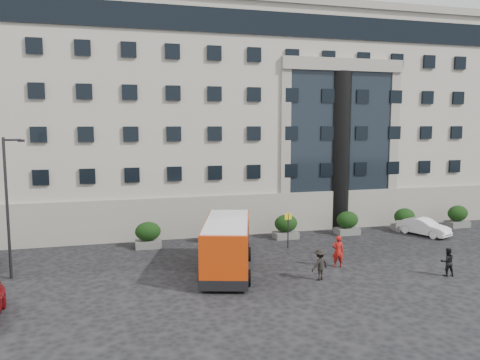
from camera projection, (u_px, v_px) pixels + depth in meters
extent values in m
plane|color=black|center=(229.00, 277.00, 26.76)|extent=(120.00, 120.00, 0.00)
cube|color=#A5A091|center=(234.00, 122.00, 48.34)|extent=(44.00, 24.00, 18.00)
cylinder|color=black|center=(339.00, 151.00, 38.98)|extent=(1.80, 1.80, 13.00)
cube|color=#545452|center=(148.00, 244.00, 33.17)|extent=(1.80, 1.20, 0.50)
ellipsoid|color=black|center=(148.00, 231.00, 33.06)|extent=(1.80, 1.26, 1.34)
cube|color=#545452|center=(220.00, 239.00, 34.52)|extent=(1.80, 1.20, 0.50)
ellipsoid|color=black|center=(220.00, 227.00, 34.41)|extent=(1.80, 1.26, 1.34)
cube|color=#545452|center=(286.00, 235.00, 35.87)|extent=(1.80, 1.20, 0.50)
ellipsoid|color=black|center=(286.00, 223.00, 35.76)|extent=(1.80, 1.26, 1.34)
cube|color=#545452|center=(347.00, 231.00, 37.22)|extent=(1.80, 1.20, 0.50)
ellipsoid|color=black|center=(347.00, 220.00, 37.11)|extent=(1.80, 1.26, 1.34)
cube|color=#545452|center=(404.00, 227.00, 38.57)|extent=(1.80, 1.20, 0.50)
ellipsoid|color=black|center=(404.00, 216.00, 38.46)|extent=(1.80, 1.26, 1.34)
cube|color=#545452|center=(457.00, 224.00, 39.92)|extent=(1.80, 1.20, 0.50)
ellipsoid|color=black|center=(458.00, 213.00, 39.81)|extent=(1.80, 1.26, 1.34)
cylinder|color=#262628|center=(7.00, 209.00, 26.04)|extent=(0.16, 0.16, 8.00)
cylinder|color=#262628|center=(12.00, 140.00, 25.71)|extent=(0.90, 0.12, 0.12)
cube|color=black|center=(21.00, 141.00, 25.83)|extent=(0.35, 0.18, 0.14)
cylinder|color=#262628|center=(288.00, 231.00, 32.83)|extent=(0.08, 0.08, 2.50)
cube|color=yellow|center=(288.00, 216.00, 32.71)|extent=(0.50, 0.06, 0.45)
cube|color=#C03409|center=(227.00, 242.00, 27.47)|extent=(4.53, 7.80, 2.51)
cube|color=black|center=(227.00, 265.00, 27.63)|extent=(4.58, 7.85, 0.55)
cube|color=black|center=(227.00, 238.00, 27.44)|extent=(4.12, 6.26, 1.11)
cube|color=silver|center=(227.00, 222.00, 27.32)|extent=(4.30, 7.41, 0.18)
cylinder|color=black|center=(201.00, 277.00, 25.31)|extent=(0.52, 0.94, 0.90)
cylinder|color=black|center=(248.00, 278.00, 25.25)|extent=(0.52, 0.94, 0.90)
cylinder|color=black|center=(209.00, 254.00, 30.00)|extent=(0.52, 0.94, 0.90)
cylinder|color=black|center=(249.00, 254.00, 29.94)|extent=(0.52, 0.94, 0.90)
cube|color=maroon|center=(25.00, 216.00, 36.32)|extent=(3.12, 4.23, 2.67)
cube|color=maroon|center=(26.00, 228.00, 33.89)|extent=(2.62, 2.11, 1.81)
cube|color=black|center=(26.00, 225.00, 33.18)|extent=(2.01, 0.49, 0.85)
cylinder|color=black|center=(9.00, 240.00, 33.57)|extent=(0.44, 0.93, 0.90)
cylinder|color=black|center=(44.00, 237.00, 34.58)|extent=(0.44, 0.93, 0.90)
cylinder|color=black|center=(9.00, 230.00, 36.72)|extent=(0.44, 0.93, 0.90)
cylinder|color=black|center=(42.00, 227.00, 37.73)|extent=(0.44, 0.93, 0.90)
imported|color=black|center=(12.00, 224.00, 38.27)|extent=(2.20, 4.57, 1.25)
imported|color=white|center=(424.00, 227.00, 36.88)|extent=(2.93, 4.29, 1.34)
imported|color=#A61510|center=(338.00, 251.00, 28.59)|extent=(0.80, 0.62, 1.95)
imported|color=black|center=(447.00, 262.00, 26.93)|extent=(0.92, 0.79, 1.64)
imported|color=black|center=(320.00, 264.00, 26.20)|extent=(1.31, 1.04, 1.77)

